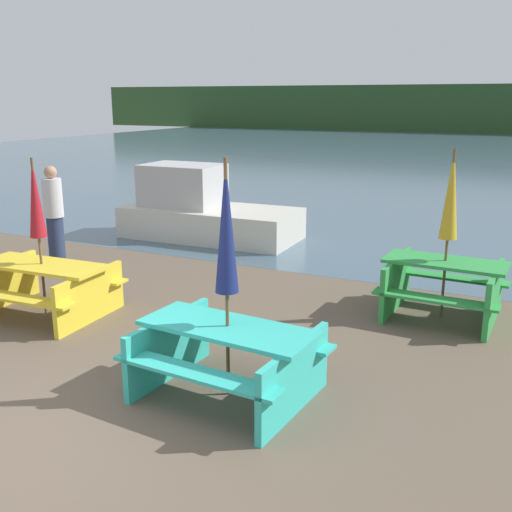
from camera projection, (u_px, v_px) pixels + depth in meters
The scene contains 11 objects.
ground_plane at pixel (30, 448), 5.16m from camera, with size 60.00×60.00×0.00m, color brown.
water at pixel (474, 154), 31.99m from camera, with size 60.00×50.00×0.00m.
far_treeline at pixel (507, 109), 48.82m from camera, with size 80.00×1.60×4.00m.
picnic_table_teal at pixel (228, 352), 5.98m from camera, with size 1.86×1.50×0.74m.
picnic_table_yellow at pixel (43, 283), 8.25m from camera, with size 1.91×1.48×0.72m.
picnic_table_green at pixel (444, 284), 8.13m from camera, with size 1.62×1.43×0.80m.
umbrella_navy at pixel (226, 229), 5.65m from camera, with size 0.23×0.23×2.39m.
umbrella_crimson at pixel (35, 200), 7.95m from camera, with size 0.22×0.22×2.16m.
umbrella_gold at pixel (451, 196), 7.82m from camera, with size 0.24×0.24×2.29m.
boat at pixel (203, 212), 12.82m from camera, with size 3.78×1.79×1.54m.
person at pixel (54, 214), 10.87m from camera, with size 0.35×0.35×1.74m.
Camera 1 is at (3.77, -3.23, 2.92)m, focal length 42.00 mm.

